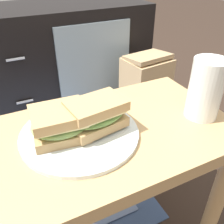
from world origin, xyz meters
TOP-DOWN VIEW (x-y plane):
  - side_table at (0.00, 0.00)m, footprint 0.56×0.36m
  - tv_cabinet at (0.12, 0.95)m, footprint 0.96×0.46m
  - area_rug at (-0.26, 0.39)m, footprint 0.94×0.83m
  - plate at (-0.09, 0.01)m, footprint 0.27×0.27m
  - sandwich_front at (-0.13, 0.02)m, footprint 0.14×0.12m
  - sandwich_back at (-0.05, 0.01)m, footprint 0.15×0.11m
  - beer_glass at (0.22, -0.04)m, footprint 0.08×0.08m
  - paper_bag at (0.45, 0.55)m, footprint 0.24×0.20m

SIDE VIEW (x-z plane):
  - area_rug at x=-0.26m, z-range 0.00..0.01m
  - paper_bag at x=0.45m, z-range -0.01..0.39m
  - tv_cabinet at x=0.12m, z-range 0.00..0.58m
  - side_table at x=0.00m, z-range 0.14..0.60m
  - plate at x=-0.09m, z-range 0.46..0.47m
  - sandwich_front at x=-0.13m, z-range 0.47..0.54m
  - sandwich_back at x=-0.05m, z-range 0.48..0.54m
  - beer_glass at x=0.22m, z-range 0.46..0.61m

